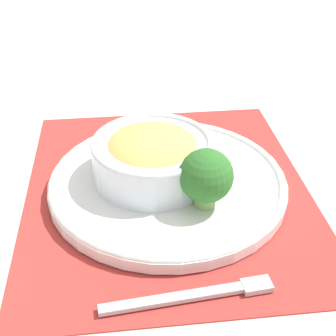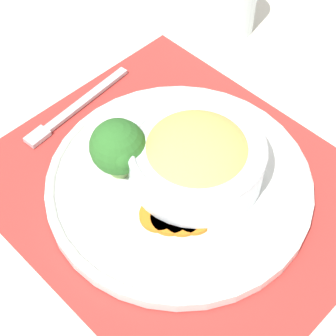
# 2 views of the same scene
# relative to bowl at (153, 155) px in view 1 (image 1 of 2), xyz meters

# --- Properties ---
(ground_plane) EXTENTS (4.00, 4.00, 0.00)m
(ground_plane) POSITION_rel_bowl_xyz_m (0.01, 0.02, -0.05)
(ground_plane) COLOR beige
(placemat) EXTENTS (0.47, 0.40, 0.00)m
(placemat) POSITION_rel_bowl_xyz_m (0.01, 0.02, -0.05)
(placemat) COLOR #B2332D
(placemat) RESTS_ON ground_plane
(plate) EXTENTS (0.33, 0.33, 0.02)m
(plate) POSITION_rel_bowl_xyz_m (0.01, 0.02, -0.04)
(plate) COLOR white
(plate) RESTS_ON placemat
(bowl) EXTENTS (0.17, 0.17, 0.07)m
(bowl) POSITION_rel_bowl_xyz_m (0.00, 0.00, 0.00)
(bowl) COLOR silver
(bowl) RESTS_ON plate
(broccoli_floret) EXTENTS (0.07, 0.07, 0.08)m
(broccoli_floret) POSITION_rel_bowl_xyz_m (0.07, 0.06, 0.01)
(broccoli_floret) COLOR #84AD5B
(broccoli_floret) RESTS_ON plate
(carrot_slice_near) EXTENTS (0.05, 0.05, 0.01)m
(carrot_slice_near) POSITION_rel_bowl_xyz_m (-0.01, 0.07, -0.03)
(carrot_slice_near) COLOR orange
(carrot_slice_near) RESTS_ON plate
(carrot_slice_middle) EXTENTS (0.05, 0.05, 0.01)m
(carrot_slice_middle) POSITION_rel_bowl_xyz_m (-0.03, 0.07, -0.03)
(carrot_slice_middle) COLOR orange
(carrot_slice_middle) RESTS_ON plate
(carrot_slice_far) EXTENTS (0.05, 0.05, 0.01)m
(carrot_slice_far) POSITION_rel_bowl_xyz_m (-0.04, 0.06, -0.03)
(carrot_slice_far) COLOR orange
(carrot_slice_far) RESTS_ON plate
(carrot_slice_extra) EXTENTS (0.05, 0.05, 0.01)m
(carrot_slice_extra) POSITION_rel_bowl_xyz_m (-0.04, 0.05, -0.03)
(carrot_slice_extra) COLOR orange
(carrot_slice_extra) RESTS_ON plate
(fork) EXTENTS (0.04, 0.18, 0.01)m
(fork) POSITION_rel_bowl_xyz_m (0.20, 0.04, -0.05)
(fork) COLOR #B7B7BC
(fork) RESTS_ON placemat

